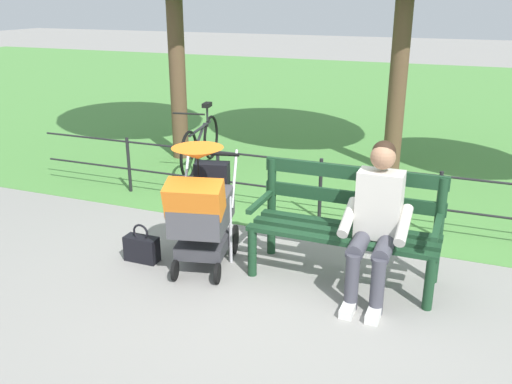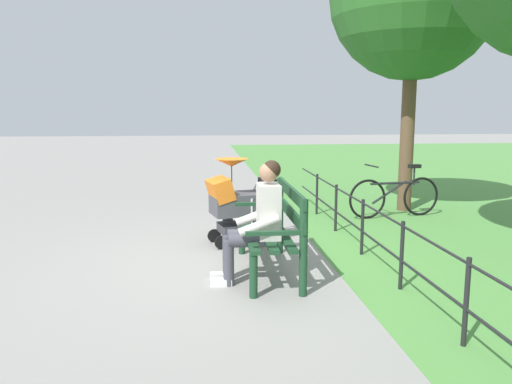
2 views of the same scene
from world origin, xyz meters
The scene contains 7 objects.
ground_plane centered at (0.00, 0.00, 0.00)m, with size 60.00×60.00×0.00m, color gray.
park_bench centered at (-0.55, -0.12, 0.53)m, with size 1.60×0.61×0.96m.
person_on_bench centered at (-0.83, 0.11, 0.68)m, with size 0.53×0.74×1.28m.
stroller centered at (0.68, 0.22, 0.59)m, with size 0.68×0.97×1.15m.
handbag centered at (1.27, 0.32, 0.13)m, with size 0.32×0.14×0.37m.
park_fence centered at (-0.27, -1.28, 0.42)m, with size 7.42×0.04×0.70m.
bicycle centered at (2.10, -2.53, 0.36)m, with size 0.44×1.65×0.89m.
Camera 2 is at (-5.85, 0.68, 1.78)m, focal length 35.20 mm.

